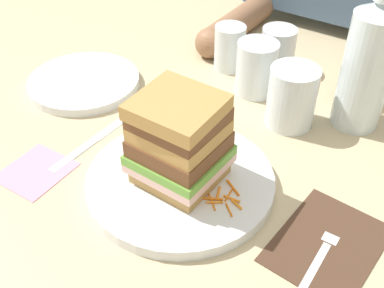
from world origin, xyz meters
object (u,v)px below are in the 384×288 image
napkin_pink (36,171)px  sandwich (179,141)px  juice_glass (291,101)px  empty_tumbler_0 (278,49)px  empty_tumbler_2 (256,68)px  knife (95,139)px  napkin_dark (328,244)px  side_plate (84,82)px  main_plate (180,181)px  empty_tumbler_1 (230,48)px  water_bottle (368,64)px  fork (321,254)px

napkin_pink → sandwich: bearing=26.0°
juice_glass → napkin_pink: (-0.26, -0.33, -0.04)m
empty_tumbler_0 → empty_tumbler_2: bearing=-87.4°
napkin_pink → knife: bearing=78.8°
napkin_dark → side_plate: 0.53m
main_plate → empty_tumbler_1: empty_tumbler_1 is taller
main_plate → water_bottle: size_ratio=1.09×
sandwich → knife: sandwich is taller
main_plate → napkin_pink: size_ratio=2.78×
fork → knife: bearing=178.0°
knife → napkin_pink: bearing=-101.2°
water_bottle → empty_tumbler_2: 0.20m
empty_tumbler_2 → side_plate: size_ratio=0.47×
main_plate → sandwich: sandwich is taller
main_plate → napkin_pink: bearing=-153.8°
water_bottle → sandwich: bearing=-117.6°
water_bottle → empty_tumbler_2: (-0.19, -0.01, -0.06)m
fork → empty_tumbler_1: empty_tumbler_1 is taller
fork → napkin_pink: 0.43m
knife → side_plate: 0.17m
main_plate → empty_tumbler_2: size_ratio=2.76×
empty_tumbler_2 → empty_tumbler_0: bearing=92.6°
empty_tumbler_2 → napkin_pink: (-0.17, -0.38, -0.05)m
knife → empty_tumbler_1: (0.06, 0.32, 0.04)m
water_bottle → empty_tumbler_1: water_bottle is taller
empty_tumbler_1 → water_bottle: bearing=-8.0°
empty_tumbler_0 → juice_glass: bearing=-56.9°
sandwich → napkin_pink: sandwich is taller
juice_glass → empty_tumbler_0: size_ratio=1.22×
napkin_dark → empty_tumbler_2: bearing=133.2°
fork → side_plate: side_plate is taller
knife → empty_tumbler_0: size_ratio=2.36×
fork → empty_tumbler_2: 0.38m
main_plate → knife: 0.18m
empty_tumbler_0 → napkin_pink: size_ratio=0.87×
sandwich → water_bottle: bearing=62.4°
main_plate → empty_tumbler_1: bearing=109.2°
knife → juice_glass: bearing=42.6°
fork → napkin_pink: size_ratio=1.70×
main_plate → empty_tumbler_1: size_ratio=3.07×
sandwich → empty_tumbler_1: (-0.12, 0.33, -0.04)m
napkin_dark → empty_tumbler_2: (-0.25, 0.27, 0.05)m
napkin_dark → fork: bearing=-89.5°
main_plate → empty_tumbler_2: 0.29m
main_plate → empty_tumbler_0: bearing=95.4°
empty_tumbler_2 → fork: bearing=-49.1°
juice_glass → side_plate: 0.39m
juice_glass → fork: bearing=-56.4°
empty_tumbler_1 → napkin_pink: (-0.08, -0.43, -0.04)m
napkin_dark → napkin_pink: (-0.42, -0.11, -0.00)m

